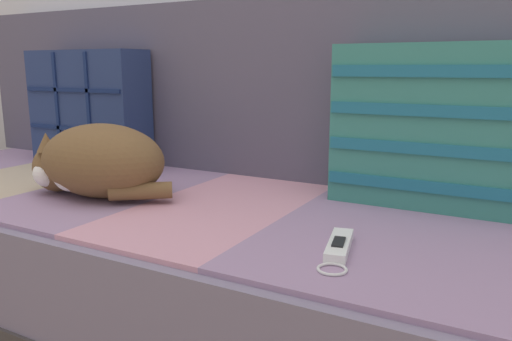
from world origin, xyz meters
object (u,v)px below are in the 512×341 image
game_remote_far (339,247)px  sleeping_cat (95,162)px  throw_pillow_quilted (89,108)px  couch (177,270)px  throw_pillow_striped (436,127)px

game_remote_far → sleeping_cat: bearing=173.4°
throw_pillow_quilted → sleeping_cat: 0.47m
throw_pillow_quilted → sleeping_cat: throw_pillow_quilted is taller
couch → game_remote_far: bearing=-21.0°
couch → game_remote_far: size_ratio=11.00×
throw_pillow_striped → couch: bearing=-162.5°
sleeping_cat → game_remote_far: sleeping_cat is taller
couch → throw_pillow_striped: bearing=17.5°
throw_pillow_striped → game_remote_far: size_ratio=2.34×
couch → throw_pillow_striped: size_ratio=4.71×
sleeping_cat → throw_pillow_quilted: bearing=137.9°
couch → throw_pillow_striped: throw_pillow_striped is taller
couch → throw_pillow_quilted: (-0.49, 0.19, 0.39)m
throw_pillow_striped → sleeping_cat: 0.81m
throw_pillow_striped → game_remote_far: bearing=-102.6°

